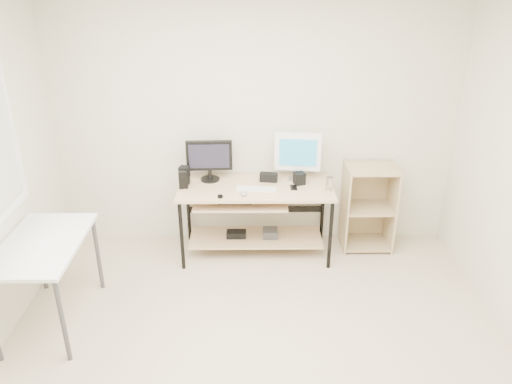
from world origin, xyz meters
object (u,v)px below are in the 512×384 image
object	(u,v)px
side_table	(43,251)
white_imac	(298,153)
desk	(253,206)
black_monitor	(209,158)
audio_controller	(183,180)
shelf_unit	(367,206)

from	to	relation	value
side_table	white_imac	bearing A→B (deg)	30.24
desk	black_monitor	xyz separation A→B (m)	(-0.43, 0.15, 0.45)
white_imac	audio_controller	xyz separation A→B (m)	(-1.11, -0.20, -0.19)
black_monitor	audio_controller	size ratio (longest dim) A/B	2.62
side_table	black_monitor	bearing A→B (deg)	44.71
side_table	black_monitor	size ratio (longest dim) A/B	2.22
desk	shelf_unit	size ratio (longest dim) A/B	1.67
black_monitor	audio_controller	bearing A→B (deg)	-143.91
desk	side_table	size ratio (longest dim) A/B	1.50
shelf_unit	black_monitor	size ratio (longest dim) A/B	1.99
shelf_unit	audio_controller	world-z (taller)	audio_controller
shelf_unit	white_imac	world-z (taller)	white_imac
black_monitor	desk	bearing A→B (deg)	-21.89
shelf_unit	black_monitor	xyz separation A→B (m)	(-1.60, -0.01, 0.53)
side_table	audio_controller	bearing A→B (deg)	46.10
black_monitor	audio_controller	distance (m)	0.34
side_table	black_monitor	world-z (taller)	black_monitor
desk	side_table	distance (m)	1.97
desk	audio_controller	bearing A→B (deg)	-176.72
white_imac	audio_controller	size ratio (longest dim) A/B	2.82
side_table	shelf_unit	xyz separation A→B (m)	(2.83, 1.22, -0.22)
shelf_unit	white_imac	xyz separation A→B (m)	(-0.74, -0.00, 0.58)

